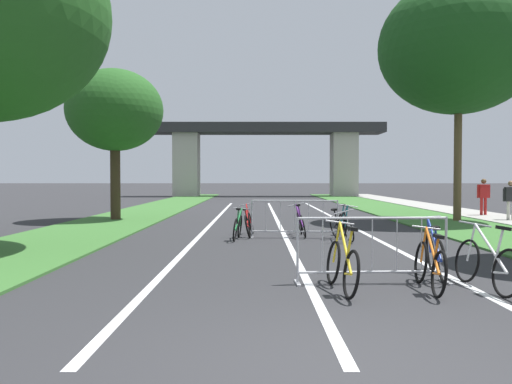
# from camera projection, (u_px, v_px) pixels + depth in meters

# --- Properties ---
(ground_plane) EXTENTS (300.00, 300.00, 0.00)m
(ground_plane) POSITION_uv_depth(u_px,v_px,m) (352.00, 372.00, 4.36)
(ground_plane) COLOR #2B2B2D
(grass_verge_left) EXTENTS (3.35, 49.81, 0.05)m
(grass_verge_left) POSITION_uv_depth(u_px,v_px,m) (148.00, 211.00, 24.73)
(grass_verge_left) COLOR #386B2D
(grass_verge_left) RESTS_ON ground
(grass_verge_right) EXTENTS (3.35, 49.81, 0.05)m
(grass_verge_right) POSITION_uv_depth(u_px,v_px,m) (399.00, 212.00, 24.72)
(grass_verge_right) COLOR #386B2D
(grass_verge_right) RESTS_ON ground
(sidewalk_path_right) EXTENTS (2.29, 49.81, 0.08)m
(sidewalk_path_right) POSITION_uv_depth(u_px,v_px,m) (457.00, 211.00, 24.72)
(sidewalk_path_right) COLOR #9E9B93
(sidewalk_path_right) RESTS_ON ground
(lane_stripe_center) EXTENTS (0.14, 28.82, 0.01)m
(lane_stripe_center) POSITION_uv_depth(u_px,v_px,m) (279.00, 223.00, 18.76)
(lane_stripe_center) COLOR silver
(lane_stripe_center) RESTS_ON ground
(lane_stripe_right_lane) EXTENTS (0.14, 28.82, 0.01)m
(lane_stripe_right_lane) POSITION_uv_depth(u_px,v_px,m) (345.00, 223.00, 18.76)
(lane_stripe_right_lane) COLOR silver
(lane_stripe_right_lane) RESTS_ON ground
(lane_stripe_left_lane) EXTENTS (0.14, 28.82, 0.01)m
(lane_stripe_left_lane) POSITION_uv_depth(u_px,v_px,m) (213.00, 223.00, 18.76)
(lane_stripe_left_lane) COLOR silver
(lane_stripe_left_lane) RESTS_ON ground
(overpass_bridge) EXTENTS (20.84, 3.26, 6.47)m
(overpass_bridge) POSITION_uv_depth(u_px,v_px,m) (266.00, 147.00, 45.38)
(overpass_bridge) COLOR #2D2D30
(overpass_bridge) RESTS_ON ground
(tree_left_pine_far) EXTENTS (3.72, 3.72, 5.86)m
(tree_left_pine_far) POSITION_uv_depth(u_px,v_px,m) (115.00, 111.00, 19.74)
(tree_left_pine_far) COLOR #3D2D1E
(tree_left_pine_far) RESTS_ON ground
(tree_right_maple_mid) EXTENTS (5.94, 5.94, 9.09)m
(tree_right_maple_mid) POSITION_uv_depth(u_px,v_px,m) (460.00, 46.00, 19.01)
(tree_right_maple_mid) COLOR brown
(tree_right_maple_mid) RESTS_ON ground
(crowd_barrier_nearest) EXTENTS (2.43, 0.54, 1.05)m
(crowd_barrier_nearest) POSITION_uv_depth(u_px,v_px,m) (373.00, 250.00, 8.01)
(crowd_barrier_nearest) COLOR #ADADB2
(crowd_barrier_nearest) RESTS_ON ground
(crowd_barrier_second) EXTENTS (2.44, 0.57, 1.05)m
(crowd_barrier_second) POSITION_uv_depth(u_px,v_px,m) (295.00, 219.00, 14.06)
(crowd_barrier_second) COLOR #ADADB2
(crowd_barrier_second) RESTS_ON ground
(bicycle_purple_0) EXTENTS (0.48, 1.63, 0.94)m
(bicycle_purple_0) POSITION_uv_depth(u_px,v_px,m) (301.00, 223.00, 14.50)
(bicycle_purple_0) COLOR black
(bicycle_purple_0) RESTS_ON ground
(bicycle_yellow_1) EXTENTS (0.45, 1.70, 1.01)m
(bicycle_yellow_1) POSITION_uv_depth(u_px,v_px,m) (343.00, 265.00, 7.45)
(bicycle_yellow_1) COLOR black
(bicycle_yellow_1) RESTS_ON ground
(bicycle_green_2) EXTENTS (0.48, 1.58, 0.87)m
(bicycle_green_2) POSITION_uv_depth(u_px,v_px,m) (238.00, 227.00, 13.71)
(bicycle_green_2) COLOR black
(bicycle_green_2) RESTS_ON ground
(bicycle_red_3) EXTENTS (0.45, 1.70, 0.94)m
(bicycle_red_3) POSITION_uv_depth(u_px,v_px,m) (249.00, 224.00, 14.52)
(bicycle_red_3) COLOR black
(bicycle_red_3) RESTS_ON ground
(bicycle_black_4) EXTENTS (0.55, 1.64, 0.87)m
(bicycle_black_4) POSITION_uv_depth(u_px,v_px,m) (341.00, 227.00, 13.49)
(bicycle_black_4) COLOR black
(bicycle_black_4) RESTS_ON ground
(bicycle_blue_5) EXTENTS (0.44, 1.64, 1.01)m
(bicycle_blue_5) POSITION_uv_depth(u_px,v_px,m) (436.00, 255.00, 8.50)
(bicycle_blue_5) COLOR black
(bicycle_blue_5) RESTS_ON ground
(bicycle_white_6) EXTENTS (0.54, 1.76, 0.99)m
(bicycle_white_6) POSITION_uv_depth(u_px,v_px,m) (487.00, 264.00, 7.55)
(bicycle_white_6) COLOR black
(bicycle_white_6) RESTS_ON ground
(bicycle_orange_7) EXTENTS (0.44, 1.69, 0.92)m
(bicycle_orange_7) POSITION_uv_depth(u_px,v_px,m) (430.00, 265.00, 7.53)
(bicycle_orange_7) COLOR black
(bicycle_orange_7) RESTS_ON ground
(bicycle_teal_8) EXTENTS (0.55, 1.64, 0.95)m
(bicycle_teal_8) POSITION_uv_depth(u_px,v_px,m) (343.00, 224.00, 14.53)
(bicycle_teal_8) COLOR black
(bicycle_teal_8) RESTS_ON ground
(pedestrian_in_red_jacket) EXTENTS (0.59, 0.32, 1.62)m
(pedestrian_in_red_jacket) POSITION_uv_depth(u_px,v_px,m) (484.00, 194.00, 21.69)
(pedestrian_in_red_jacket) COLOR #B21E1E
(pedestrian_in_red_jacket) RESTS_ON ground
(pedestrian_pushing_bike) EXTENTS (0.56, 0.32, 1.55)m
(pedestrian_pushing_bike) POSITION_uv_depth(u_px,v_px,m) (511.00, 197.00, 19.23)
(pedestrian_pushing_bike) COLOR beige
(pedestrian_pushing_bike) RESTS_ON ground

